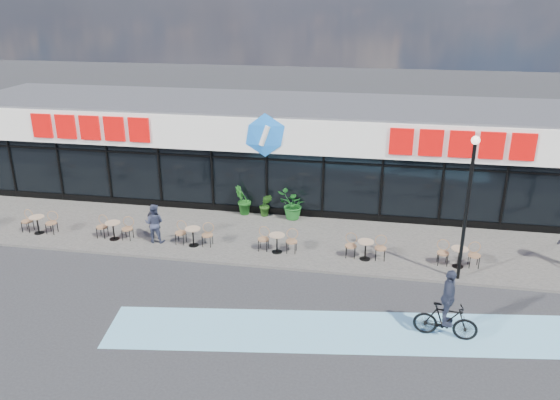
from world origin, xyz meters
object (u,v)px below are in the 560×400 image
(patron_left, at_px, (154,222))
(potted_plant_right, at_px, (292,205))
(potted_plant_mid, at_px, (266,205))
(lamp_post, at_px, (468,197))
(potted_plant_left, at_px, (243,200))
(patron_right, at_px, (154,223))
(cyclist_a, at_px, (447,311))

(patron_left, bearing_deg, potted_plant_right, -149.61)
(potted_plant_mid, bearing_deg, lamp_post, -29.63)
(lamp_post, bearing_deg, potted_plant_left, 153.51)
(potted_plant_left, height_order, potted_plant_mid, potted_plant_left)
(patron_right, bearing_deg, lamp_post, 173.13)
(lamp_post, height_order, potted_plant_left, lamp_post)
(lamp_post, xyz_separation_m, patron_right, (-11.57, 0.99, -2.24))
(patron_left, bearing_deg, lamp_post, 174.30)
(potted_plant_mid, distance_m, patron_left, 5.05)
(potted_plant_right, xyz_separation_m, cyclist_a, (5.73, -7.77, 0.11))
(cyclist_a, bearing_deg, patron_right, 157.24)
(lamp_post, height_order, patron_right, lamp_post)
(cyclist_a, bearing_deg, lamp_post, 77.16)
(potted_plant_mid, bearing_deg, patron_right, -138.04)
(cyclist_a, bearing_deg, patron_left, 156.22)
(potted_plant_left, xyz_separation_m, potted_plant_mid, (1.03, 0.03, -0.16))
(potted_plant_mid, relative_size, cyclist_a, 0.48)
(potted_plant_left, bearing_deg, patron_right, -129.31)
(cyclist_a, bearing_deg, potted_plant_right, 126.43)
(potted_plant_left, distance_m, cyclist_a, 11.24)
(patron_left, xyz_separation_m, cyclist_a, (10.90, -4.80, 0.03))
(potted_plant_mid, relative_size, patron_right, 0.65)
(potted_plant_mid, height_order, potted_plant_right, potted_plant_right)
(patron_left, relative_size, patron_right, 0.93)
(lamp_post, distance_m, potted_plant_left, 10.10)
(potted_plant_left, relative_size, patron_left, 0.92)
(lamp_post, relative_size, cyclist_a, 2.34)
(lamp_post, bearing_deg, potted_plant_mid, 150.37)
(potted_plant_left, height_order, cyclist_a, cyclist_a)
(patron_right, bearing_deg, potted_plant_mid, -140.02)
(lamp_post, relative_size, potted_plant_left, 3.76)
(potted_plant_right, bearing_deg, patron_right, -147.09)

